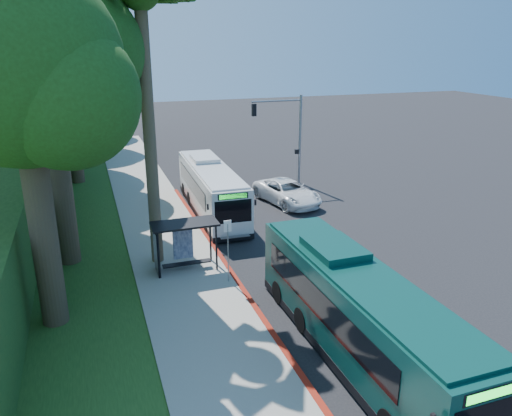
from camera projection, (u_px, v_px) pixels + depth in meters
name	position (u px, v px, depth m)	size (l,w,h in m)	color
ground	(292.00, 233.00, 29.74)	(140.00, 140.00, 0.00)	black
sidewalk	(170.00, 248.00, 27.46)	(4.50, 70.00, 0.12)	gray
red_curb	(231.00, 272.00, 24.59)	(0.25, 30.00, 0.13)	maroon
grass_verge	(62.00, 230.00, 30.18)	(8.00, 70.00, 0.06)	#234719
bus_shelter	(179.00, 237.00, 24.36)	(3.20, 1.51, 2.55)	black
stop_sign_pole	(228.00, 243.00, 22.93)	(0.35, 0.06, 3.17)	gray
traffic_signal_pole	(288.00, 129.00, 38.46)	(4.10, 0.30, 7.00)	gray
palm_tree	(141.00, 5.00, 21.91)	(4.20, 4.20, 14.40)	#4C3F2D
tree_0	(43.00, 34.00, 22.31)	(8.40, 8.00, 15.70)	#382B1E
tree_1	(29.00, 7.00, 28.68)	(10.50, 10.00, 18.26)	#382B1E
tree_2	(64.00, 47.00, 37.03)	(8.82, 8.40, 15.12)	#382B1E
tree_3	(39.00, 27.00, 43.10)	(10.08, 9.60, 17.28)	#382B1E
tree_4	(73.00, 52.00, 51.75)	(8.40, 8.00, 14.14)	#382B1E
tree_5	(82.00, 58.00, 59.47)	(7.35, 7.00, 12.86)	#382B1E
tree_6	(24.00, 77.00, 17.26)	(7.56, 7.20, 13.74)	#382B1E
white_bus	(211.00, 188.00, 32.98)	(2.77, 11.44, 3.39)	silver
teal_bus	(357.00, 312.00, 17.71)	(2.71, 12.14, 3.61)	#09352E
pickup	(287.00, 192.00, 34.99)	(2.68, 5.81, 1.61)	white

